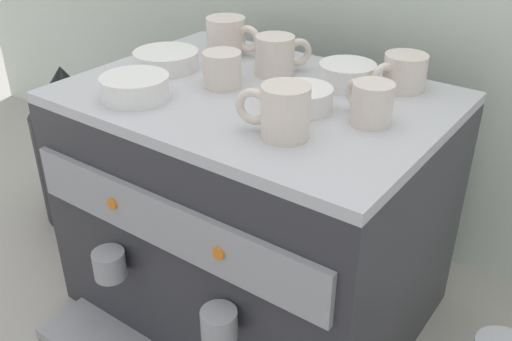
{
  "coord_description": "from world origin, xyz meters",
  "views": [
    {
      "loc": [
        0.54,
        -0.74,
        0.82
      ],
      "look_at": [
        0.0,
        0.0,
        0.3
      ],
      "focal_mm": 40.44,
      "sensor_mm": 36.0,
      "label": 1
    }
  ],
  "objects_px": {
    "ceramic_bowl_0": "(165,61)",
    "ceramic_cup_0": "(282,111)",
    "ceramic_cup_3": "(228,36)",
    "ceramic_bowl_2": "(302,99)",
    "ceramic_cup_2": "(277,55)",
    "ceramic_cup_5": "(403,72)",
    "ceramic_bowl_3": "(135,88)",
    "ceramic_cup_4": "(372,102)",
    "ceramic_bowl_1": "(347,75)",
    "espresso_machine": "(255,207)",
    "coffee_grinder": "(74,145)",
    "ceramic_cup_1": "(222,69)"
  },
  "relations": [
    {
      "from": "ceramic_cup_0",
      "to": "ceramic_bowl_0",
      "type": "bearing_deg",
      "value": 161.75
    },
    {
      "from": "ceramic_cup_2",
      "to": "ceramic_cup_3",
      "type": "height_order",
      "value": "same"
    },
    {
      "from": "ceramic_cup_2",
      "to": "ceramic_cup_5",
      "type": "height_order",
      "value": "ceramic_cup_2"
    },
    {
      "from": "ceramic_cup_3",
      "to": "ceramic_bowl_2",
      "type": "bearing_deg",
      "value": -29.38
    },
    {
      "from": "coffee_grinder",
      "to": "ceramic_cup_0",
      "type": "bearing_deg",
      "value": -9.93
    },
    {
      "from": "ceramic_bowl_3",
      "to": "coffee_grinder",
      "type": "relative_size",
      "value": 0.29
    },
    {
      "from": "ceramic_bowl_0",
      "to": "ceramic_bowl_2",
      "type": "distance_m",
      "value": 0.31
    },
    {
      "from": "ceramic_cup_4",
      "to": "ceramic_bowl_1",
      "type": "xyz_separation_m",
      "value": [
        -0.1,
        0.11,
        -0.01
      ]
    },
    {
      "from": "ceramic_bowl_0",
      "to": "ceramic_bowl_2",
      "type": "relative_size",
      "value": 1.26
    },
    {
      "from": "ceramic_bowl_0",
      "to": "ceramic_cup_0",
      "type": "bearing_deg",
      "value": -18.25
    },
    {
      "from": "ceramic_cup_5",
      "to": "ceramic_bowl_0",
      "type": "distance_m",
      "value": 0.43
    },
    {
      "from": "espresso_machine",
      "to": "ceramic_cup_1",
      "type": "xyz_separation_m",
      "value": [
        -0.07,
        -0.0,
        0.26
      ]
    },
    {
      "from": "ceramic_bowl_0",
      "to": "ceramic_bowl_2",
      "type": "bearing_deg",
      "value": -2.07
    },
    {
      "from": "ceramic_cup_2",
      "to": "ceramic_bowl_3",
      "type": "bearing_deg",
      "value": -117.33
    },
    {
      "from": "ceramic_cup_2",
      "to": "coffee_grinder",
      "type": "relative_size",
      "value": 0.26
    },
    {
      "from": "ceramic_cup_5",
      "to": "ceramic_cup_4",
      "type": "bearing_deg",
      "value": -84.02
    },
    {
      "from": "ceramic_cup_2",
      "to": "ceramic_cup_5",
      "type": "xyz_separation_m",
      "value": [
        0.22,
        0.06,
        -0.0
      ]
    },
    {
      "from": "espresso_machine",
      "to": "ceramic_cup_2",
      "type": "xyz_separation_m",
      "value": [
        -0.02,
        0.1,
        0.26
      ]
    },
    {
      "from": "ceramic_cup_2",
      "to": "ceramic_bowl_2",
      "type": "height_order",
      "value": "ceramic_cup_2"
    },
    {
      "from": "ceramic_cup_2",
      "to": "ceramic_bowl_1",
      "type": "distance_m",
      "value": 0.13
    },
    {
      "from": "ceramic_cup_0",
      "to": "ceramic_cup_5",
      "type": "distance_m",
      "value": 0.28
    },
    {
      "from": "ceramic_cup_4",
      "to": "ceramic_cup_5",
      "type": "relative_size",
      "value": 0.89
    },
    {
      "from": "ceramic_cup_2",
      "to": "espresso_machine",
      "type": "bearing_deg",
      "value": -77.34
    },
    {
      "from": "ceramic_cup_5",
      "to": "ceramic_bowl_3",
      "type": "bearing_deg",
      "value": -138.67
    },
    {
      "from": "ceramic_cup_2",
      "to": "ceramic_cup_3",
      "type": "xyz_separation_m",
      "value": [
        -0.15,
        0.04,
        0.0
      ]
    },
    {
      "from": "ceramic_cup_4",
      "to": "ceramic_cup_0",
      "type": "bearing_deg",
      "value": -123.76
    },
    {
      "from": "ceramic_cup_3",
      "to": "ceramic_bowl_0",
      "type": "height_order",
      "value": "ceramic_cup_3"
    },
    {
      "from": "ceramic_cup_0",
      "to": "ceramic_bowl_3",
      "type": "relative_size",
      "value": 0.98
    },
    {
      "from": "ceramic_cup_2",
      "to": "ceramic_bowl_2",
      "type": "distance_m",
      "value": 0.17
    },
    {
      "from": "ceramic_cup_2",
      "to": "coffee_grinder",
      "type": "height_order",
      "value": "ceramic_cup_2"
    },
    {
      "from": "espresso_machine",
      "to": "ceramic_cup_0",
      "type": "xyz_separation_m",
      "value": [
        0.13,
        -0.11,
        0.27
      ]
    },
    {
      "from": "espresso_machine",
      "to": "ceramic_cup_2",
      "type": "bearing_deg",
      "value": 102.66
    },
    {
      "from": "ceramic_cup_3",
      "to": "ceramic_cup_4",
      "type": "height_order",
      "value": "ceramic_cup_3"
    },
    {
      "from": "ceramic_cup_2",
      "to": "ceramic_bowl_0",
      "type": "bearing_deg",
      "value": -151.86
    },
    {
      "from": "ceramic_cup_1",
      "to": "ceramic_bowl_1",
      "type": "distance_m",
      "value": 0.22
    },
    {
      "from": "ceramic_cup_4",
      "to": "ceramic_bowl_2",
      "type": "height_order",
      "value": "ceramic_cup_4"
    },
    {
      "from": "ceramic_cup_3",
      "to": "ceramic_bowl_0",
      "type": "relative_size",
      "value": 0.96
    },
    {
      "from": "ceramic_cup_0",
      "to": "ceramic_cup_1",
      "type": "bearing_deg",
      "value": 151.35
    },
    {
      "from": "ceramic_bowl_3",
      "to": "espresso_machine",
      "type": "bearing_deg",
      "value": 43.14
    },
    {
      "from": "ceramic_cup_2",
      "to": "ceramic_bowl_0",
      "type": "height_order",
      "value": "ceramic_cup_2"
    },
    {
      "from": "ceramic_cup_5",
      "to": "ceramic_bowl_3",
      "type": "xyz_separation_m",
      "value": [
        -0.34,
        -0.3,
        -0.01
      ]
    },
    {
      "from": "ceramic_cup_1",
      "to": "ceramic_bowl_3",
      "type": "distance_m",
      "value": 0.15
    },
    {
      "from": "ceramic_bowl_0",
      "to": "ceramic_cup_3",
      "type": "bearing_deg",
      "value": 74.63
    },
    {
      "from": "ceramic_cup_5",
      "to": "ceramic_bowl_1",
      "type": "xyz_separation_m",
      "value": [
        -0.08,
        -0.04,
        -0.01
      ]
    },
    {
      "from": "espresso_machine",
      "to": "ceramic_cup_3",
      "type": "bearing_deg",
      "value": 140.02
    },
    {
      "from": "ceramic_cup_1",
      "to": "coffee_grinder",
      "type": "relative_size",
      "value": 0.23
    },
    {
      "from": "ceramic_cup_1",
      "to": "ceramic_bowl_1",
      "type": "relative_size",
      "value": 0.89
    },
    {
      "from": "ceramic_cup_1",
      "to": "ceramic_cup_3",
      "type": "height_order",
      "value": "ceramic_cup_3"
    },
    {
      "from": "ceramic_cup_1",
      "to": "ceramic_cup_2",
      "type": "relative_size",
      "value": 0.88
    },
    {
      "from": "espresso_machine",
      "to": "ceramic_cup_2",
      "type": "height_order",
      "value": "ceramic_cup_2"
    }
  ]
}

